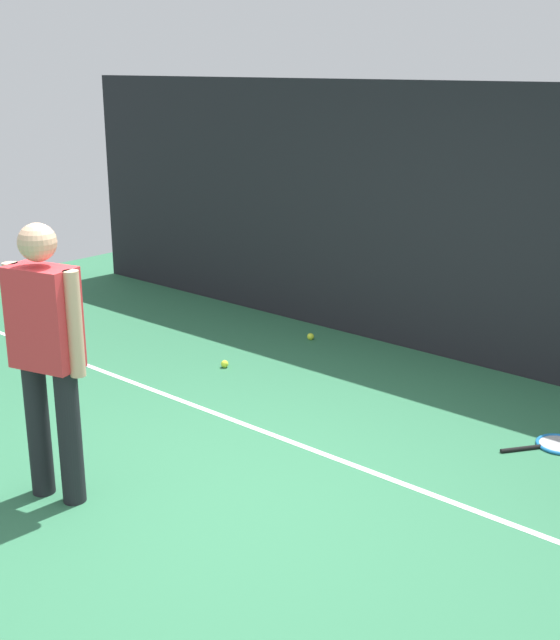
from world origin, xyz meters
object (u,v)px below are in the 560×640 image
tennis_player (47,348)px  tennis_ball_near_player (311,337)px  tennis_ball_by_fence (225,364)px  tennis_racket (556,445)px

tennis_player → tennis_ball_near_player: tennis_player is taller
tennis_ball_near_player → tennis_ball_by_fence: same height
tennis_player → tennis_ball_by_fence: size_ratio=25.76×
tennis_player → tennis_racket: (2.02, 2.67, -0.95)m
tennis_racket → tennis_ball_by_fence: size_ratio=9.15×
tennis_racket → tennis_ball_near_player: (-2.75, 0.69, 0.02)m
tennis_ball_near_player → tennis_racket: bearing=-14.0°
tennis_racket → tennis_player: bearing=177.9°
tennis_ball_by_fence → tennis_racket: bearing=7.9°
tennis_player → tennis_racket: size_ratio=2.82×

